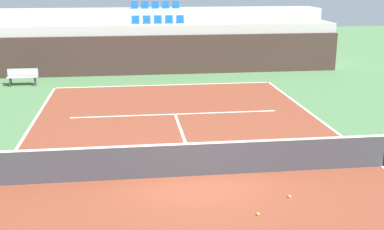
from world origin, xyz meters
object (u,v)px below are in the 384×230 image
(tennis_net, at_px, (197,159))
(tennis_ball_1, at_px, (258,214))
(tennis_ball_0, at_px, (289,196))
(player_bench, at_px, (23,76))

(tennis_net, relative_size, tennis_ball_1, 167.88)
(tennis_ball_0, bearing_deg, tennis_net, 140.78)
(tennis_net, height_order, tennis_ball_1, tennis_net)
(player_bench, relative_size, tennis_ball_1, 22.73)
(tennis_ball_0, bearing_deg, player_bench, 122.33)
(player_bench, xyz_separation_m, tennis_ball_0, (9.20, -14.54, -0.46))
(tennis_net, height_order, player_bench, tennis_net)
(tennis_ball_0, xyz_separation_m, tennis_ball_1, (-1.02, -0.82, 0.00))
(player_bench, height_order, tennis_ball_0, player_bench)
(tennis_net, distance_m, tennis_ball_1, 2.78)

